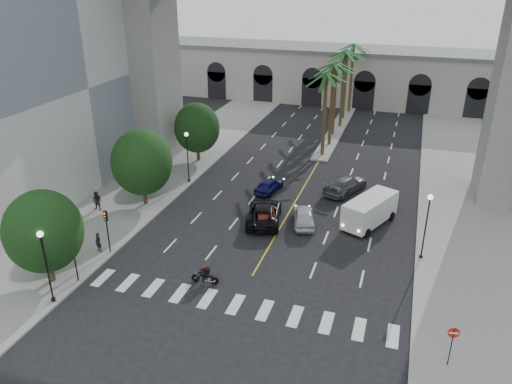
# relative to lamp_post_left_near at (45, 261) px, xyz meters

# --- Properties ---
(ground) EXTENTS (140.00, 140.00, 0.00)m
(ground) POSITION_rel_lamp_post_left_near_xyz_m (11.40, 5.00, -3.22)
(ground) COLOR black
(ground) RESTS_ON ground
(sidewalk_left) EXTENTS (8.00, 100.00, 0.15)m
(sidewalk_left) POSITION_rel_lamp_post_left_near_xyz_m (-3.60, 20.00, -3.15)
(sidewalk_left) COLOR gray
(sidewalk_left) RESTS_ON ground
(sidewalk_right) EXTENTS (8.00, 100.00, 0.15)m
(sidewalk_right) POSITION_rel_lamp_post_left_near_xyz_m (26.40, 20.00, -3.15)
(sidewalk_right) COLOR gray
(sidewalk_right) RESTS_ON ground
(median) EXTENTS (2.00, 24.00, 0.20)m
(median) POSITION_rel_lamp_post_left_near_xyz_m (11.40, 43.00, -3.12)
(median) COLOR gray
(median) RESTS_ON ground
(building_left) EXTENTS (16.50, 32.50, 20.60)m
(building_left) POSITION_rel_lamp_post_left_near_xyz_m (-15.60, 17.00, 7.09)
(building_left) COLOR silver
(building_left) RESTS_ON ground
(pier_building) EXTENTS (71.00, 10.50, 8.50)m
(pier_building) POSITION_rel_lamp_post_left_near_xyz_m (11.40, 60.00, 1.04)
(pier_building) COLOR #B5AEA3
(pier_building) RESTS_ON ground
(palm_a) EXTENTS (3.20, 3.20, 10.30)m
(palm_a) POSITION_rel_lamp_post_left_near_xyz_m (11.40, 33.00, 5.88)
(palm_a) COLOR #47331E
(palm_a) RESTS_ON ground
(palm_b) EXTENTS (3.20, 3.20, 10.60)m
(palm_b) POSITION_rel_lamp_post_left_near_xyz_m (11.50, 37.00, 6.15)
(palm_b) COLOR #47331E
(palm_b) RESTS_ON ground
(palm_c) EXTENTS (3.20, 3.20, 10.10)m
(palm_c) POSITION_rel_lamp_post_left_near_xyz_m (11.20, 41.00, 5.69)
(palm_c) COLOR #47331E
(palm_c) RESTS_ON ground
(palm_d) EXTENTS (3.20, 3.20, 10.90)m
(palm_d) POSITION_rel_lamp_post_left_near_xyz_m (11.55, 45.00, 6.43)
(palm_d) COLOR #47331E
(palm_d) RESTS_ON ground
(palm_e) EXTENTS (3.20, 3.20, 10.40)m
(palm_e) POSITION_rel_lamp_post_left_near_xyz_m (11.30, 49.00, 5.97)
(palm_e) COLOR #47331E
(palm_e) RESTS_ON ground
(palm_f) EXTENTS (3.20, 3.20, 10.70)m
(palm_f) POSITION_rel_lamp_post_left_near_xyz_m (11.60, 53.00, 6.24)
(palm_f) COLOR #47331E
(palm_f) RESTS_ON ground
(street_tree_near) EXTENTS (5.20, 5.20, 6.89)m
(street_tree_near) POSITION_rel_lamp_post_left_near_xyz_m (-1.60, 2.00, 0.80)
(street_tree_near) COLOR #382616
(street_tree_near) RESTS_ON ground
(street_tree_mid) EXTENTS (5.44, 5.44, 7.21)m
(street_tree_mid) POSITION_rel_lamp_post_left_near_xyz_m (-1.60, 15.00, 0.99)
(street_tree_mid) COLOR #382616
(street_tree_mid) RESTS_ON ground
(street_tree_far) EXTENTS (5.04, 5.04, 6.68)m
(street_tree_far) POSITION_rel_lamp_post_left_near_xyz_m (-1.60, 27.00, 0.68)
(street_tree_far) COLOR #382616
(street_tree_far) RESTS_ON ground
(lamp_post_left_near) EXTENTS (0.40, 0.40, 5.35)m
(lamp_post_left_near) POSITION_rel_lamp_post_left_near_xyz_m (0.00, 0.00, 0.00)
(lamp_post_left_near) COLOR black
(lamp_post_left_near) RESTS_ON ground
(lamp_post_left_far) EXTENTS (0.40, 0.40, 5.35)m
(lamp_post_left_far) POSITION_rel_lamp_post_left_near_xyz_m (0.00, 21.00, 0.00)
(lamp_post_left_far) COLOR black
(lamp_post_left_far) RESTS_ON ground
(lamp_post_right) EXTENTS (0.40, 0.40, 5.35)m
(lamp_post_right) POSITION_rel_lamp_post_left_near_xyz_m (22.80, 13.00, 0.00)
(lamp_post_right) COLOR black
(lamp_post_right) RESTS_ON ground
(traffic_signal_near) EXTENTS (0.25, 0.18, 3.65)m
(traffic_signal_near) POSITION_rel_lamp_post_left_near_xyz_m (0.10, 2.50, -0.71)
(traffic_signal_near) COLOR black
(traffic_signal_near) RESTS_ON ground
(traffic_signal_far) EXTENTS (0.25, 0.18, 3.65)m
(traffic_signal_far) POSITION_rel_lamp_post_left_near_xyz_m (0.10, 6.50, -0.71)
(traffic_signal_far) COLOR black
(traffic_signal_far) RESTS_ON ground
(motorcycle_rider) EXTENTS (1.99, 0.54, 1.43)m
(motorcycle_rider) POSITION_rel_lamp_post_left_near_xyz_m (8.62, 5.15, -2.57)
(motorcycle_rider) COLOR black
(motorcycle_rider) RESTS_ON ground
(car_a) EXTENTS (2.89, 4.71, 1.50)m
(car_a) POSITION_rel_lamp_post_left_near_xyz_m (13.12, 15.78, -2.47)
(car_a) COLOR silver
(car_a) RESTS_ON ground
(car_b) EXTENTS (3.05, 4.48, 1.40)m
(car_b) POSITION_rel_lamp_post_left_near_xyz_m (9.90, 14.99, -2.52)
(car_b) COLOR #46120E
(car_b) RESTS_ON ground
(car_c) EXTENTS (3.92, 6.37, 1.65)m
(car_c) POSITION_rel_lamp_post_left_near_xyz_m (9.78, 15.22, -2.40)
(car_c) COLOR black
(car_c) RESTS_ON ground
(car_d) EXTENTS (4.29, 6.09, 1.64)m
(car_d) POSITION_rel_lamp_post_left_near_xyz_m (15.45, 23.57, -2.40)
(car_d) COLOR #5C5C61
(car_d) RESTS_ON ground
(car_e) EXTENTS (2.28, 4.25, 1.37)m
(car_e) POSITION_rel_lamp_post_left_near_xyz_m (8.39, 21.32, -2.53)
(car_e) COLOR #10134F
(car_e) RESTS_ON ground
(cargo_van) EXTENTS (4.34, 6.17, 2.47)m
(cargo_van) POSITION_rel_lamp_post_left_near_xyz_m (18.41, 17.40, -1.85)
(cargo_van) COLOR silver
(cargo_van) RESTS_ON ground
(pedestrian_a) EXTENTS (0.65, 0.51, 1.56)m
(pedestrian_a) POSITION_rel_lamp_post_left_near_xyz_m (-0.78, 6.37, -2.29)
(pedestrian_a) COLOR black
(pedestrian_a) RESTS_ON sidewalk_left
(pedestrian_b) EXTENTS (0.92, 0.75, 1.79)m
(pedestrian_b) POSITION_rel_lamp_post_left_near_xyz_m (-4.99, 12.48, -2.18)
(pedestrian_b) COLOR black
(pedestrian_b) RESTS_ON sidewalk_left
(do_not_enter_sign) EXTENTS (0.65, 0.14, 2.67)m
(do_not_enter_sign) POSITION_rel_lamp_post_left_near_xyz_m (24.40, 1.84, -1.28)
(do_not_enter_sign) COLOR black
(do_not_enter_sign) RESTS_ON ground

